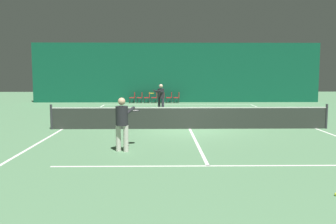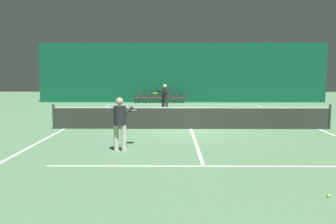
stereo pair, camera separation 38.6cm
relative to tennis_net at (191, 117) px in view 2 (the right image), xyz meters
name	(u,v)px [view 2 (the right image)]	position (x,y,z in m)	size (l,w,h in m)	color
ground_plane	(191,129)	(0.00, 0.00, -0.51)	(60.00, 60.00, 0.00)	#56845B
backdrop_curtain	(182,73)	(0.00, 14.13, 1.87)	(23.00, 0.12, 4.76)	#0F5138
court_line_baseline_far	(183,105)	(0.00, 11.90, -0.51)	(11.00, 0.10, 0.00)	white
court_line_service_far	(186,113)	(0.00, 6.40, -0.51)	(8.25, 0.10, 0.00)	white
court_line_service_near	(204,166)	(0.00, -6.40, -0.51)	(8.25, 0.10, 0.00)	white
court_line_sideline_left	(64,129)	(-5.50, 0.00, -0.51)	(0.10, 23.80, 0.00)	white
court_line_sideline_right	(319,129)	(5.50, 0.00, -0.51)	(0.10, 23.80, 0.00)	white
court_line_centre	(191,129)	(0.00, 0.00, -0.51)	(0.10, 12.80, 0.00)	white
tennis_net	(191,117)	(0.00, 0.00, 0.00)	(12.00, 0.10, 1.07)	#2D332D
player_near	(120,120)	(-2.43, -4.51, 0.46)	(0.81, 1.39, 1.67)	beige
player_far	(165,96)	(-1.28, 6.66, 0.49)	(1.06, 1.34, 1.72)	#2D2D38
courtside_chair_0	(139,97)	(-3.47, 13.58, -0.03)	(0.44, 0.44, 0.84)	#2D2D2D
courtside_chair_1	(146,97)	(-2.88, 13.58, -0.03)	(0.44, 0.44, 0.84)	#2D2D2D
courtside_chair_2	(153,97)	(-2.30, 13.58, -0.03)	(0.44, 0.44, 0.84)	#2D2D2D
courtside_chair_3	(161,97)	(-1.72, 13.58, -0.03)	(0.44, 0.44, 0.84)	#2D2D2D
courtside_chair_4	(168,97)	(-1.13, 13.58, -0.03)	(0.44, 0.44, 0.84)	#2D2D2D
courtside_chair_5	(175,97)	(-0.55, 13.58, -0.03)	(0.44, 0.44, 0.84)	#2D2D2D
courtside_chair_6	(183,97)	(0.04, 13.58, -0.03)	(0.44, 0.44, 0.84)	#2D2D2D
tennis_ball	(329,196)	(2.26, -8.83, -0.48)	(0.07, 0.07, 0.07)	#D1DB33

